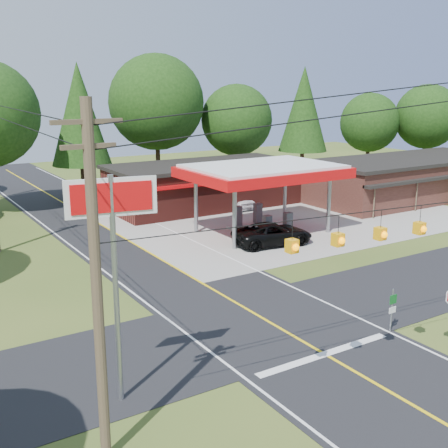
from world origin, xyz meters
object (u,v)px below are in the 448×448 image
gas_canopy (263,173)px  sedan_car (236,199)px  suv_car (273,234)px  big_stop_sign (113,234)px

gas_canopy → sedan_car: gas_canopy is taller
gas_canopy → sedan_car: (3.00, 8.00, -3.52)m
suv_car → sedan_car: (4.32, 11.00, 0.00)m
sedan_car → suv_car: bearing=-110.1°
suv_car → gas_canopy: bearing=-15.1°
sedan_car → big_stop_sign: 31.20m
suv_car → sedan_car: sedan_car is taller
gas_canopy → sedan_car: size_ratio=2.43×
suv_car → sedan_car: 11.82m
gas_canopy → big_stop_sign: (-17.00, -15.41, 1.49)m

